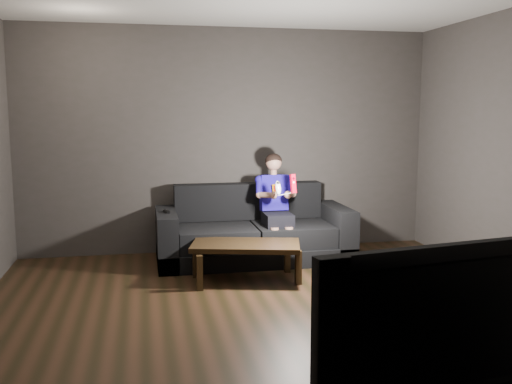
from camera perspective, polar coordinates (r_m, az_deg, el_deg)
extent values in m
plane|color=black|center=(4.81, 1.90, -12.74)|extent=(5.00, 5.00, 0.00)
cube|color=#3B3834|center=(6.96, -2.75, 5.13)|extent=(5.00, 0.04, 2.70)
cube|color=#3B3834|center=(2.17, 17.27, -1.87)|extent=(5.00, 0.04, 2.70)
cube|color=black|center=(6.62, -0.22, -6.02)|extent=(2.21, 0.95, 0.19)
cube|color=black|center=(6.40, -3.93, -4.58)|extent=(0.86, 0.67, 0.23)
cube|color=black|center=(6.57, 3.74, -4.25)|extent=(0.86, 0.67, 0.23)
cube|color=black|center=(6.86, -0.81, -0.90)|extent=(1.76, 0.22, 0.43)
cube|color=black|center=(6.46, -8.92, -4.60)|extent=(0.22, 0.95, 0.60)
cube|color=black|center=(6.82, 8.00, -3.89)|extent=(0.22, 0.95, 0.60)
cube|color=black|center=(6.47, 2.17, -2.75)|extent=(0.31, 0.39, 0.14)
cube|color=#251EA0|center=(6.62, 1.77, -0.07)|extent=(0.31, 0.22, 0.43)
cube|color=#FFA500|center=(6.52, 1.95, 0.36)|extent=(0.09, 0.09, 0.10)
cube|color=#BE1606|center=(6.52, 1.95, 0.35)|extent=(0.06, 0.06, 0.07)
cylinder|color=tan|center=(6.59, 1.78, 1.96)|extent=(0.07, 0.07, 0.06)
sphere|color=tan|center=(6.58, 1.78, 2.98)|extent=(0.18, 0.18, 0.18)
ellipsoid|color=black|center=(6.59, 1.76, 3.16)|extent=(0.19, 0.19, 0.17)
cylinder|color=#251EA0|center=(6.50, 0.28, 0.47)|extent=(0.08, 0.23, 0.20)
cylinder|color=#251EA0|center=(6.59, 3.51, 0.56)|extent=(0.08, 0.23, 0.20)
cylinder|color=tan|center=(6.36, 1.07, -0.12)|extent=(0.14, 0.24, 0.11)
cylinder|color=tan|center=(6.43, 3.48, -0.05)|extent=(0.14, 0.24, 0.11)
sphere|color=tan|center=(6.28, 1.76, -0.32)|extent=(0.09, 0.09, 0.09)
sphere|color=tan|center=(6.32, 3.21, -0.28)|extent=(0.09, 0.09, 0.09)
cylinder|color=tan|center=(6.30, 1.86, -5.14)|extent=(0.09, 0.09, 0.35)
cylinder|color=tan|center=(6.34, 3.31, -5.07)|extent=(0.09, 0.09, 0.35)
cube|color=red|center=(6.09, 3.74, 0.84)|extent=(0.06, 0.08, 0.21)
cube|color=#660016|center=(6.06, 3.80, 1.35)|extent=(0.03, 0.02, 0.03)
cylinder|color=white|center=(6.07, 3.79, 0.68)|extent=(0.02, 0.01, 0.02)
ellipsoid|color=white|center=(6.06, 2.22, 0.43)|extent=(0.08, 0.11, 0.16)
cylinder|color=black|center=(6.02, 2.31, 0.94)|extent=(0.03, 0.01, 0.03)
cube|color=black|center=(6.35, -8.96, -1.93)|extent=(0.07, 0.15, 0.03)
cube|color=black|center=(6.39, -8.98, -1.73)|extent=(0.02, 0.02, 0.00)
cube|color=black|center=(5.77, -1.03, -5.36)|extent=(1.18, 0.78, 0.05)
cube|color=black|center=(5.54, -5.66, -8.06)|extent=(0.06, 0.06, 0.34)
cube|color=black|center=(5.71, 4.25, -7.54)|extent=(0.06, 0.06, 0.34)
cube|color=black|center=(5.96, -6.08, -6.90)|extent=(0.06, 0.06, 0.34)
cube|color=black|center=(6.12, 3.15, -6.46)|extent=(0.06, 0.06, 0.34)
imported|color=black|center=(2.55, 16.81, -11.91)|extent=(1.19, 0.34, 0.68)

